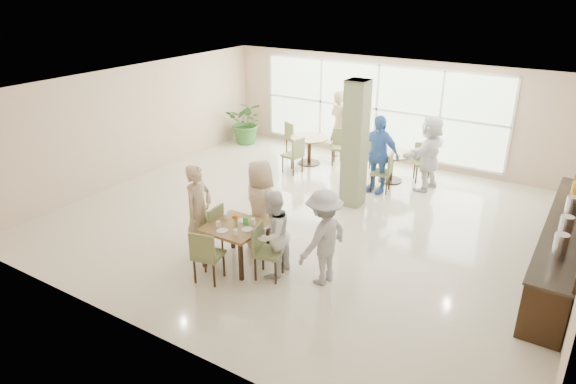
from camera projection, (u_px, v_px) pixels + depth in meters
The scene contains 20 objects.
ground at pixel (310, 219), 10.88m from camera, with size 10.00×10.00×0.00m, color beige.
room_shell at pixel (312, 142), 10.22m from camera, with size 10.00×10.00×10.00m.
window_bank at pixel (377, 109), 14.06m from camera, with size 7.00×0.04×7.00m.
column at pixel (355, 145), 11.07m from camera, with size 0.45×0.45×2.80m, color #747E57.
main_table at pixel (236, 230), 8.97m from camera, with size 0.97×0.97×0.75m.
round_table_left at pixel (309, 144), 13.92m from camera, with size 1.04×1.04×0.75m.
round_table_right at pixel (392, 159), 12.71m from camera, with size 1.07×1.07×0.75m.
chairs_main_table at pixel (238, 239), 9.05m from camera, with size 1.96×2.05×0.95m.
chairs_table_left at pixel (309, 147), 13.96m from camera, with size 2.10×1.90×0.95m.
chairs_table_right at pixel (392, 163), 12.74m from camera, with size 1.95×1.74×0.95m.
tabletop_clutter at pixel (236, 223), 8.88m from camera, with size 0.72×0.71×0.21m.
buffet_counter at pixel (564, 243), 8.74m from camera, with size 0.64×4.70×1.95m.
potted_plant at pixel (247, 122), 15.61m from camera, with size 1.19×1.19×1.33m, color #346B2B.
teen_left at pixel (199, 211), 9.23m from camera, with size 0.63×0.41×1.73m, color tan.
teen_far at pixel (260, 206), 9.38m from camera, with size 0.86×0.47×1.75m, color tan.
teen_right at pixel (273, 234), 8.59m from camera, with size 0.75×0.58×1.54m, color white.
teen_standing at pixel (323, 237), 8.36m from camera, with size 1.07×0.61×1.65m, color #A4A4A7.
adult_a at pixel (378, 154), 11.96m from camera, with size 1.09×0.62×1.86m, color #4174C4.
adult_b at pixel (429, 153), 12.10m from camera, with size 1.69×0.73×1.82m, color white.
adult_standing at pixel (339, 125), 14.16m from camera, with size 0.70×0.46×1.93m, color tan.
Camera 1 is at (4.84, -8.54, 4.75)m, focal length 32.00 mm.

